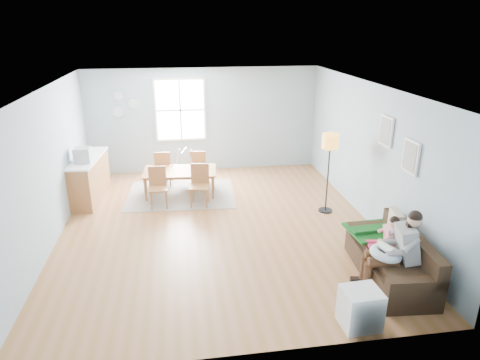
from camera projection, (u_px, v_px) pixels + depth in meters
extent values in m
cube|color=olive|center=(219.00, 228.00, 8.43)|extent=(8.40, 9.40, 0.08)
cube|color=white|center=(216.00, 70.00, 7.37)|extent=(8.40, 9.40, 0.60)
cube|color=#89A7B3|center=(201.00, 112.00, 12.27)|extent=(8.40, 0.08, 3.90)
cube|color=#89A7B3|center=(273.00, 326.00, 3.63)|extent=(8.40, 0.08, 3.90)
cube|color=#89A7B3|center=(425.00, 151.00, 8.53)|extent=(0.08, 9.40, 3.90)
cube|color=white|center=(180.00, 110.00, 10.97)|extent=(1.32, 0.06, 1.62)
cube|color=white|center=(180.00, 110.00, 10.95)|extent=(1.20, 0.02, 1.50)
cube|color=white|center=(180.00, 110.00, 10.94)|extent=(1.20, 0.03, 0.04)
cube|color=white|center=(180.00, 110.00, 10.94)|extent=(0.04, 0.03, 1.50)
cube|color=white|center=(411.00, 157.00, 6.83)|extent=(0.04, 0.44, 0.54)
cube|color=slate|center=(410.00, 157.00, 6.83)|extent=(0.01, 0.36, 0.46)
cube|color=white|center=(386.00, 131.00, 7.60)|extent=(0.04, 0.44, 0.54)
cube|color=slate|center=(385.00, 131.00, 7.60)|extent=(0.01, 0.36, 0.46)
cylinder|color=#A2B9C3|center=(119.00, 96.00, 10.62)|extent=(0.24, 0.02, 0.24)
cylinder|color=#A2B9C3|center=(134.00, 103.00, 10.74)|extent=(0.26, 0.02, 0.26)
cylinder|color=#A2B9C3|center=(118.00, 112.00, 10.76)|extent=(0.28, 0.02, 0.28)
cube|color=black|center=(389.00, 267.00, 6.67)|extent=(0.96, 1.95, 0.38)
cube|color=black|center=(412.00, 244.00, 6.55)|extent=(0.33, 1.90, 0.39)
cube|color=black|center=(416.00, 284.00, 5.77)|extent=(0.82, 0.24, 0.14)
cube|color=black|center=(371.00, 227.00, 7.38)|extent=(0.82, 0.24, 0.14)
cube|color=#12511C|center=(375.00, 231.00, 7.15)|extent=(0.91, 0.80, 0.04)
cube|color=tan|center=(396.00, 223.00, 6.97)|extent=(0.19, 0.45, 0.43)
cube|color=gray|center=(407.00, 243.00, 6.21)|extent=(0.40, 0.47, 0.56)
sphere|color=tan|center=(415.00, 220.00, 6.08)|extent=(0.21, 0.21, 0.21)
sphere|color=black|center=(415.00, 217.00, 6.06)|extent=(0.20, 0.20, 0.20)
cylinder|color=#371E14|center=(383.00, 262.00, 6.22)|extent=(0.45, 0.23, 0.15)
cylinder|color=#371E14|center=(380.00, 255.00, 6.41)|extent=(0.45, 0.23, 0.15)
cylinder|color=#371E14|center=(367.00, 277.00, 6.31)|extent=(0.12, 0.12, 0.47)
cylinder|color=#371E14|center=(364.00, 269.00, 6.51)|extent=(0.12, 0.12, 0.47)
cube|color=black|center=(361.00, 288.00, 6.38)|extent=(0.24, 0.14, 0.08)
cube|color=black|center=(358.00, 280.00, 6.58)|extent=(0.24, 0.14, 0.08)
torus|color=#ABC5D6|center=(386.00, 253.00, 6.26)|extent=(0.49, 0.48, 0.19)
cylinder|color=white|center=(387.00, 248.00, 6.23)|extent=(0.19, 0.30, 0.12)
sphere|color=tan|center=(380.00, 242.00, 6.37)|extent=(0.10, 0.10, 0.10)
cube|color=white|center=(391.00, 236.00, 6.68)|extent=(0.24, 0.26, 0.34)
sphere|color=tan|center=(394.00, 222.00, 6.60)|extent=(0.16, 0.16, 0.16)
sphere|color=black|center=(395.00, 221.00, 6.59)|extent=(0.15, 0.15, 0.15)
cylinder|color=#E13763|center=(377.00, 246.00, 6.66)|extent=(0.28, 0.12, 0.08)
cylinder|color=#E13763|center=(375.00, 242.00, 6.78)|extent=(0.28, 0.12, 0.08)
cylinder|color=#E13763|center=(368.00, 255.00, 6.71)|extent=(0.07, 0.07, 0.28)
cylinder|color=#E13763|center=(366.00, 251.00, 6.84)|extent=(0.07, 0.07, 0.28)
cylinder|color=black|center=(325.00, 210.00, 9.07)|extent=(0.30, 0.30, 0.03)
cylinder|color=black|center=(328.00, 178.00, 8.82)|extent=(0.03, 0.03, 1.48)
cylinder|color=#FFA535|center=(330.00, 141.00, 8.55)|extent=(0.34, 0.34, 0.30)
cube|color=white|center=(360.00, 308.00, 5.57)|extent=(0.50, 0.45, 0.54)
cube|color=black|center=(345.00, 310.00, 5.53)|extent=(0.05, 0.37, 0.43)
cube|color=gray|center=(181.00, 194.00, 9.95)|extent=(2.53, 1.98, 0.01)
imported|color=brown|center=(180.00, 183.00, 9.85)|extent=(1.72, 1.05, 0.58)
cube|color=brown|center=(158.00, 189.00, 9.13)|extent=(0.42, 0.42, 0.04)
cube|color=brown|center=(157.00, 176.00, 9.21)|extent=(0.38, 0.06, 0.43)
cylinder|color=brown|center=(152.00, 202.00, 9.02)|extent=(0.04, 0.04, 0.42)
cylinder|color=brown|center=(167.00, 200.00, 9.09)|extent=(0.04, 0.04, 0.42)
cylinder|color=brown|center=(151.00, 196.00, 9.31)|extent=(0.04, 0.04, 0.42)
cylinder|color=brown|center=(166.00, 195.00, 9.38)|extent=(0.04, 0.04, 0.42)
cube|color=brown|center=(199.00, 187.00, 9.20)|extent=(0.48, 0.48, 0.04)
cube|color=brown|center=(200.00, 173.00, 9.29)|extent=(0.39, 0.11, 0.45)
cylinder|color=brown|center=(191.00, 199.00, 9.12)|extent=(0.04, 0.04, 0.44)
cylinder|color=brown|center=(207.00, 199.00, 9.11)|extent=(0.04, 0.04, 0.44)
cylinder|color=brown|center=(193.00, 193.00, 9.43)|extent=(0.04, 0.04, 0.44)
cylinder|color=brown|center=(208.00, 193.00, 9.43)|extent=(0.04, 0.04, 0.44)
cube|color=brown|center=(163.00, 168.00, 10.40)|extent=(0.41, 0.41, 0.04)
cube|color=brown|center=(162.00, 161.00, 10.15)|extent=(0.38, 0.05, 0.44)
cylinder|color=brown|center=(170.00, 174.00, 10.65)|extent=(0.04, 0.04, 0.43)
cylinder|color=brown|center=(157.00, 175.00, 10.60)|extent=(0.04, 0.04, 0.43)
cylinder|color=brown|center=(170.00, 178.00, 10.35)|extent=(0.04, 0.04, 0.43)
cylinder|color=brown|center=(157.00, 179.00, 10.30)|extent=(0.04, 0.04, 0.43)
cube|color=brown|center=(199.00, 167.00, 10.47)|extent=(0.47, 0.47, 0.04)
cube|color=brown|center=(198.00, 160.00, 10.22)|extent=(0.38, 0.11, 0.44)
cylinder|color=brown|center=(207.00, 173.00, 10.70)|extent=(0.04, 0.04, 0.43)
cylinder|color=brown|center=(194.00, 173.00, 10.71)|extent=(0.04, 0.04, 0.43)
cylinder|color=brown|center=(205.00, 178.00, 10.39)|extent=(0.04, 0.04, 0.43)
cylinder|color=brown|center=(192.00, 178.00, 10.40)|extent=(0.04, 0.04, 0.43)
cube|color=brown|center=(90.00, 179.00, 9.56)|extent=(0.63, 1.74, 0.95)
cube|color=white|center=(87.00, 158.00, 9.40)|extent=(0.67, 1.78, 0.04)
cube|color=#A1A1A6|center=(83.00, 155.00, 9.03)|extent=(0.34, 0.32, 0.31)
cube|color=black|center=(75.00, 155.00, 9.01)|extent=(0.03, 0.26, 0.22)
cylinder|color=#A1A1A6|center=(184.00, 151.00, 10.12)|extent=(0.16, 0.51, 0.04)
ellipsoid|color=beige|center=(185.00, 171.00, 10.30)|extent=(0.37, 0.37, 0.23)
cylinder|color=#A1A1A6|center=(184.00, 161.00, 10.21)|extent=(0.01, 0.01, 0.41)
cylinder|color=#A1A1A6|center=(170.00, 172.00, 10.03)|extent=(0.38, 0.26, 0.91)
cylinder|color=#A1A1A6|center=(194.00, 173.00, 9.98)|extent=(0.25, 0.40, 0.91)
cylinder|color=#A1A1A6|center=(176.00, 164.00, 10.57)|extent=(0.25, 0.40, 0.91)
cylinder|color=#A1A1A6|center=(199.00, 165.00, 10.52)|extent=(0.38, 0.26, 0.91)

